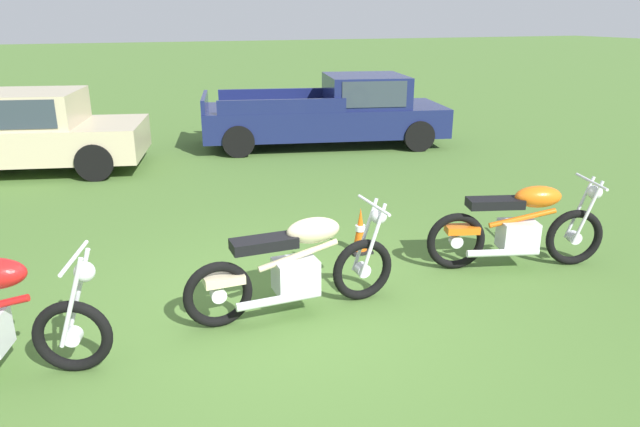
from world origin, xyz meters
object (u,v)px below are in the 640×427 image
(motorcycle_orange, at_px, (519,227))
(pickup_truck_navy, at_px, (336,110))
(traffic_cone, at_px, (360,232))
(motorcycle_cream, at_px, (296,266))
(car_beige, at_px, (22,127))

(motorcycle_orange, xyz_separation_m, pickup_truck_navy, (0.57, 6.78, 0.27))
(traffic_cone, bearing_deg, motorcycle_orange, -34.52)
(motorcycle_cream, bearing_deg, car_beige, 111.83)
(pickup_truck_navy, height_order, traffic_cone, pickup_truck_navy)
(motorcycle_cream, xyz_separation_m, traffic_cone, (1.18, 1.14, -0.22))
(motorcycle_orange, distance_m, car_beige, 8.70)
(motorcycle_cream, relative_size, pickup_truck_navy, 0.39)
(car_beige, bearing_deg, pickup_truck_navy, 13.83)
(motorcycle_cream, bearing_deg, motorcycle_orange, 1.59)
(car_beige, distance_m, pickup_truck_navy, 6.13)
(pickup_truck_navy, bearing_deg, motorcycle_cream, -102.68)
(car_beige, xyz_separation_m, traffic_cone, (4.09, -5.68, -0.54))
(car_beige, height_order, pickup_truck_navy, pickup_truck_navy)
(motorcycle_cream, height_order, pickup_truck_navy, pickup_truck_navy)
(motorcycle_cream, xyz_separation_m, motorcycle_orange, (2.65, 0.13, 0.00))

